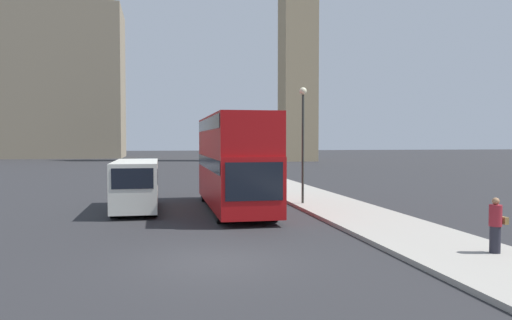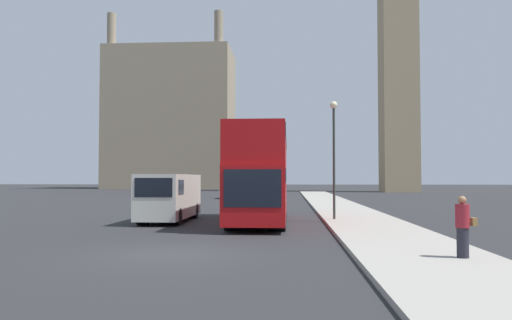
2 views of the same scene
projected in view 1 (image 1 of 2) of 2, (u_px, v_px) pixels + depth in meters
The scene contains 8 objects.
ground_plane at pixel (215, 261), 13.45m from camera, with size 300.00×300.00×0.00m, color #28282B.
sidewalk_strip at pixel (445, 248), 14.75m from camera, with size 3.68×120.00×0.15m.
building_block_distant at pixel (55, 83), 94.55m from camera, with size 25.02×14.36×34.61m.
red_double_decker_bus at pixel (234, 158), 23.25m from camera, with size 2.50×10.21×4.37m.
white_van at pixel (136, 184), 22.98m from camera, with size 1.98×6.11×2.31m.
pedestrian at pixel (496, 225), 13.74m from camera, with size 0.50×0.34×1.54m.
street_lamp at pixel (303, 127), 24.58m from camera, with size 0.36×0.36×5.72m.
parked_sedan at pixel (146, 166), 50.50m from camera, with size 1.84×4.29×1.43m.
Camera 1 is at (-1.45, -13.30, 3.25)m, focal length 35.00 mm.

